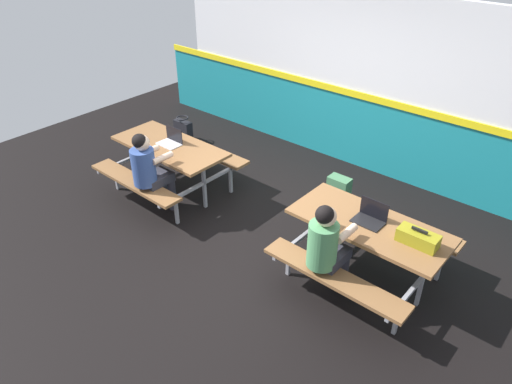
{
  "coord_description": "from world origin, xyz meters",
  "views": [
    {
      "loc": [
        3.18,
        -3.59,
        3.66
      ],
      "look_at": [
        0.0,
        0.2,
        0.55
      ],
      "focal_mm": 33.35,
      "sensor_mm": 36.0,
      "label": 1
    }
  ],
  "objects": [
    {
      "name": "picnic_table_right",
      "position": [
        1.5,
        0.26,
        0.57
      ],
      "size": [
        1.68,
        1.57,
        0.74
      ],
      "color": "brown",
      "rests_on": "ground"
    },
    {
      "name": "picnic_table_left",
      "position": [
        -1.5,
        0.14,
        0.57
      ],
      "size": [
        1.68,
        1.57,
        0.74
      ],
      "color": "brown",
      "rests_on": "ground"
    },
    {
      "name": "laptop_dark",
      "position": [
        1.48,
        0.3,
        0.79
      ],
      "size": [
        0.32,
        0.22,
        0.22
      ],
      "color": "black",
      "rests_on": "picnic_table_right"
    },
    {
      "name": "ground_plane",
      "position": [
        0.0,
        0.0,
        -0.01
      ],
      "size": [
        10.0,
        10.0,
        0.02
      ],
      "primitive_type": "cube",
      "color": "black"
    },
    {
      "name": "laptop_silver",
      "position": [
        -1.51,
        0.18,
        0.79
      ],
      "size": [
        0.32,
        0.22,
        0.22
      ],
      "color": "silver",
      "rests_on": "picnic_table_left"
    },
    {
      "name": "toolbox_grey",
      "position": [
        2.02,
        0.25,
        0.81
      ],
      "size": [
        0.4,
        0.18,
        0.18
      ],
      "color": "olive",
      "rests_on": "picnic_table_right"
    },
    {
      "name": "accent_backdrop",
      "position": [
        0.0,
        2.57,
        1.25
      ],
      "size": [
        8.0,
        0.14,
        2.6
      ],
      "color": "teal",
      "rests_on": "ground"
    },
    {
      "name": "tote_bag_bright",
      "position": [
        -2.63,
        1.37,
        0.19
      ],
      "size": [
        0.34,
        0.21,
        0.43
      ],
      "color": "black",
      "rests_on": "ground"
    },
    {
      "name": "student_further",
      "position": [
        1.33,
        -0.29,
        0.71
      ],
      "size": [
        0.36,
        0.53,
        1.21
      ],
      "color": "#2D2D38",
      "rests_on": "ground"
    },
    {
      "name": "backpack_dark",
      "position": [
        0.52,
        1.34,
        0.22
      ],
      "size": [
        0.3,
        0.22,
        0.44
      ],
      "color": "#3F724C",
      "rests_on": "ground"
    },
    {
      "name": "student_nearer",
      "position": [
        -1.26,
        -0.42,
        0.71
      ],
      "size": [
        0.36,
        0.53,
        1.21
      ],
      "color": "#2D2D38",
      "rests_on": "ground"
    }
  ]
}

